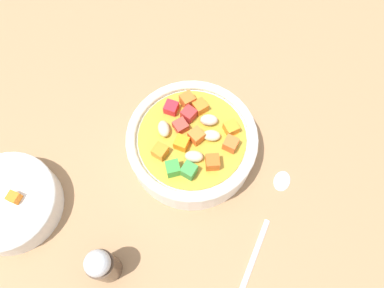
% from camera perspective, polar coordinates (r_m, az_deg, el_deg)
% --- Properties ---
extents(ground_plane, '(1.40, 1.40, 0.02)m').
position_cam_1_polar(ground_plane, '(0.54, 0.00, -1.50)').
color(ground_plane, '#9E754F').
extents(soup_bowl_main, '(0.17, 0.17, 0.07)m').
position_cam_1_polar(soup_bowl_main, '(0.50, 0.01, 0.16)').
color(soup_bowl_main, white).
rests_on(soup_bowl_main, ground_plane).
extents(spoon, '(0.05, 0.19, 0.01)m').
position_cam_1_polar(spoon, '(0.51, 11.40, -11.48)').
color(spoon, silver).
rests_on(spoon, ground_plane).
extents(side_bowl_small, '(0.13, 0.13, 0.05)m').
position_cam_1_polar(side_bowl_small, '(0.54, -26.11, -8.02)').
color(side_bowl_small, white).
rests_on(side_bowl_small, ground_plane).
extents(pepper_shaker, '(0.03, 0.03, 0.08)m').
position_cam_1_polar(pepper_shaker, '(0.47, -13.48, -17.57)').
color(pepper_shaker, '#4C3828').
rests_on(pepper_shaker, ground_plane).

